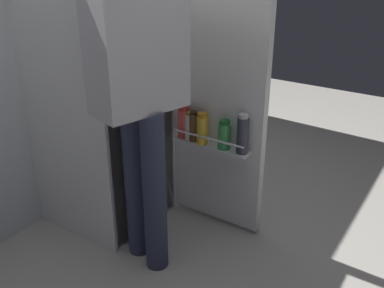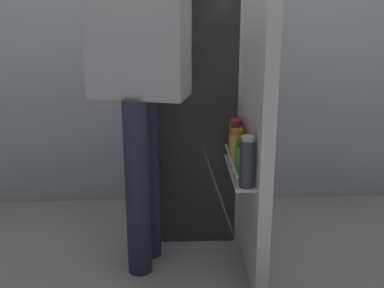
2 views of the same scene
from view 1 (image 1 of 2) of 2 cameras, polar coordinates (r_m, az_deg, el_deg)
name	(u,v)px [view 1 (image 1 of 2)]	position (r m, az deg, el deg)	size (l,w,h in m)	color
ground_plane	(182,242)	(2.67, -1.35, -12.48)	(6.86, 6.86, 0.00)	#B7B2A8
kitchen_wall	(47,14)	(2.79, -18.10, 15.62)	(4.40, 0.10, 2.46)	silver
refrigerator	(110,89)	(2.59, -10.52, 6.97)	(0.64, 1.21, 1.69)	white
person	(140,70)	(2.09, -6.66, 9.38)	(0.58, 0.84, 1.76)	#2D334C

